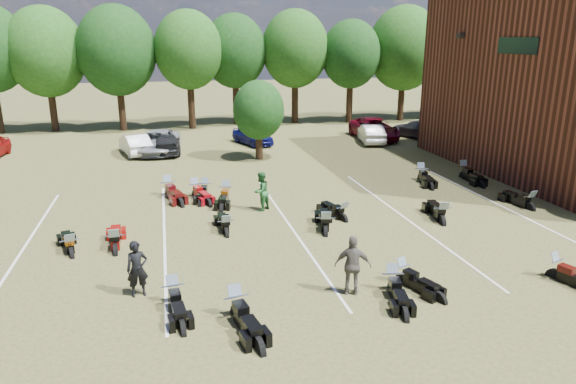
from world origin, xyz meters
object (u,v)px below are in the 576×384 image
object	(u,v)px
person_green	(261,191)
motorcycle_14	(169,196)
car_4	(252,135)
person_black	(137,269)
motorcycle_3	(392,291)
motorcycle_7	(116,253)
person_grey	(353,265)

from	to	relation	value
person_green	motorcycle_14	size ratio (longest dim) A/B	0.70
car_4	person_black	size ratio (longest dim) A/B	2.30
car_4	motorcycle_3	size ratio (longest dim) A/B	1.82
motorcycle_7	person_grey	bearing A→B (deg)	142.82
person_grey	person_black	bearing A→B (deg)	8.20
person_grey	motorcycle_3	world-z (taller)	person_grey
person_grey	person_green	bearing A→B (deg)	-60.98
motorcycle_3	motorcycle_7	xyz separation A→B (m)	(-8.34, 5.01, 0.00)
motorcycle_3	motorcycle_14	size ratio (longest dim) A/B	0.85
person_black	person_green	world-z (taller)	person_green
person_black	person_grey	world-z (taller)	person_grey
motorcycle_3	motorcycle_7	size ratio (longest dim) A/B	0.91
person_grey	motorcycle_14	bearing A→B (deg)	-44.99
person_grey	motorcycle_7	distance (m)	8.67
car_4	person_green	distance (m)	14.95
person_black	car_4	bearing A→B (deg)	61.54
person_green	motorcycle_3	world-z (taller)	person_green
motorcycle_3	motorcycle_14	world-z (taller)	motorcycle_14
person_black	motorcycle_14	bearing A→B (deg)	73.98
car_4	motorcycle_14	world-z (taller)	car_4
person_grey	car_4	bearing A→B (deg)	-71.49
person_green	person_grey	distance (m)	8.41
car_4	person_grey	bearing A→B (deg)	-112.34
person_green	motorcycle_3	distance (m)	8.85
motorcycle_14	motorcycle_7	bearing A→B (deg)	-122.44
motorcycle_7	motorcycle_14	distance (m)	6.94
car_4	person_black	distance (m)	22.87
person_green	motorcycle_3	xyz separation A→B (m)	(2.41, -8.47, -0.88)
person_green	motorcycle_7	size ratio (longest dim) A/B	0.75
car_4	person_grey	size ratio (longest dim) A/B	2.13
motorcycle_7	car_4	bearing A→B (deg)	-116.72
car_4	motorcycle_14	xyz separation A→B (m)	(-6.12, -11.59, -0.67)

